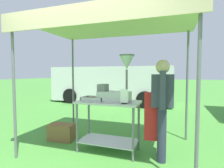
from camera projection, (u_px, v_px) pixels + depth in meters
ground_plane at (143, 106)px, 7.65m from camera, size 70.00×70.00×0.00m
stall_canopy at (110, 27)px, 3.17m from camera, size 2.90×1.99×2.31m
donut_cart at (108, 116)px, 3.17m from camera, size 1.10×0.56×0.90m
donut_tray at (94, 99)px, 3.21m from camera, size 0.41×0.28×0.07m
donut_fryer at (117, 85)px, 3.07m from camera, size 0.63×0.28×0.80m
menu_sign at (124, 98)px, 2.87m from camera, size 0.13×0.05×0.24m
vendor at (162, 104)px, 2.86m from camera, size 0.46×0.54×1.61m
supply_crate at (62, 132)px, 3.72m from camera, size 0.54×0.34×0.34m
van_white at (112, 84)px, 8.59m from camera, size 5.64×2.17×1.69m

